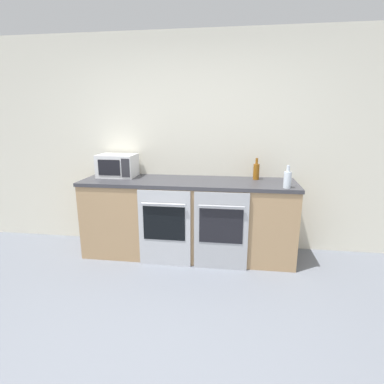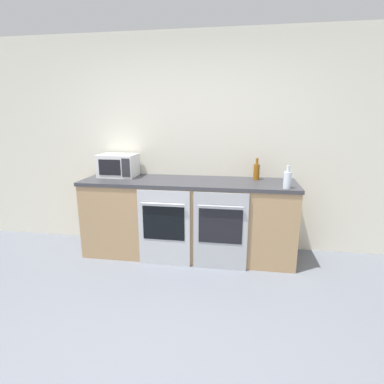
# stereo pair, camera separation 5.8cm
# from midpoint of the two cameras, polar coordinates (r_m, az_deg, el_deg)

# --- Properties ---
(ground_plane) EXTENTS (16.00, 16.00, 0.00)m
(ground_plane) POSITION_cam_midpoint_polar(r_m,az_deg,el_deg) (2.34, -8.20, -30.11)
(ground_plane) COLOR slate
(wall_back) EXTENTS (10.00, 0.06, 2.60)m
(wall_back) POSITION_cam_midpoint_polar(r_m,az_deg,el_deg) (3.75, 0.53, 9.09)
(wall_back) COLOR silver
(wall_back) RESTS_ON ground_plane
(counter_back) EXTENTS (2.47, 0.66, 0.91)m
(counter_back) POSITION_cam_midpoint_polar(r_m,az_deg,el_deg) (3.59, -0.31, -4.93)
(counter_back) COLOR tan
(counter_back) RESTS_ON ground_plane
(oven_left) EXTENTS (0.58, 0.06, 0.87)m
(oven_left) POSITION_cam_midpoint_polar(r_m,az_deg,el_deg) (3.32, -4.85, -6.86)
(oven_left) COLOR #B7BABF
(oven_left) RESTS_ON ground_plane
(oven_right) EXTENTS (0.58, 0.06, 0.87)m
(oven_right) POSITION_cam_midpoint_polar(r_m,az_deg,el_deg) (3.24, 5.93, -7.45)
(oven_right) COLOR #A8AAAF
(oven_right) RESTS_ON ground_plane
(microwave) EXTENTS (0.44, 0.33, 0.27)m
(microwave) POSITION_cam_midpoint_polar(r_m,az_deg,el_deg) (3.79, -13.44, 4.96)
(microwave) COLOR silver
(microwave) RESTS_ON counter_back
(bottle_clear) EXTENTS (0.08, 0.08, 0.24)m
(bottle_clear) POSITION_cam_midpoint_polar(r_m,az_deg,el_deg) (3.21, 18.19, 2.28)
(bottle_clear) COLOR silver
(bottle_clear) RESTS_ON counter_back
(bottle_amber) EXTENTS (0.07, 0.07, 0.25)m
(bottle_amber) POSITION_cam_midpoint_polar(r_m,az_deg,el_deg) (3.57, 12.66, 3.86)
(bottle_amber) COLOR #8C5114
(bottle_amber) RESTS_ON counter_back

